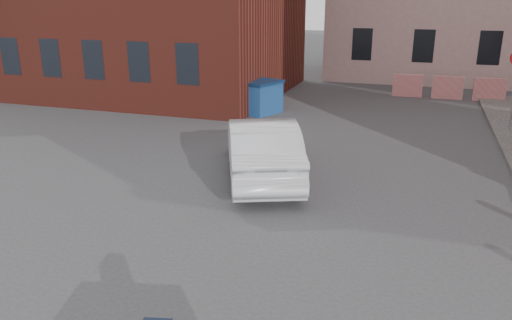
% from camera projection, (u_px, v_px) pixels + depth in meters
% --- Properties ---
extents(ground, '(120.00, 120.00, 0.00)m').
position_uv_depth(ground, '(242.00, 225.00, 9.89)').
color(ground, '#38383A').
rests_on(ground, ground).
extents(far_building, '(6.00, 6.00, 8.00)m').
position_uv_depth(far_building, '(79.00, 1.00, 34.49)').
color(far_building, maroon).
rests_on(far_building, ground).
extents(barriers, '(4.70, 0.18, 1.00)m').
position_uv_depth(barriers, '(448.00, 88.00, 21.99)').
color(barriers, red).
rests_on(barriers, ground).
extents(dumpster, '(3.36, 2.51, 1.26)m').
position_uv_depth(dumpster, '(243.00, 94.00, 19.78)').
color(dumpster, '#1D4A8A').
rests_on(dumpster, ground).
extents(silver_car, '(3.27, 4.87, 1.52)m').
position_uv_depth(silver_car, '(262.00, 148.00, 12.34)').
color(silver_car, silver).
rests_on(silver_car, ground).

